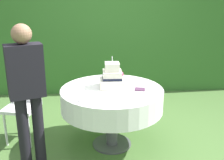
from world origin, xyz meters
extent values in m
plane|color=#476B33|center=(0.00, 0.00, 0.00)|extent=(20.00, 20.00, 0.00)
cube|color=#336628|center=(0.00, 2.28, 1.17)|extent=(6.63, 0.64, 2.33)
cylinder|color=#4C4C51|center=(0.00, 0.00, 0.01)|extent=(0.50, 0.50, 0.02)
cylinder|color=#4C4C51|center=(0.00, 0.00, 0.37)|extent=(0.15, 0.15, 0.74)
cylinder|color=brown|center=(0.00, 0.00, 0.75)|extent=(1.23, 1.23, 0.03)
cylinder|color=white|center=(0.00, 0.00, 0.63)|extent=(1.26, 1.26, 0.27)
cube|color=silver|center=(0.01, 0.08, 0.82)|extent=(0.31, 0.31, 0.10)
cube|color=silver|center=(0.01, 0.08, 0.92)|extent=(0.24, 0.24, 0.10)
cube|color=black|center=(0.01, 0.08, 0.89)|extent=(0.24, 0.24, 0.03)
cube|color=silver|center=(0.01, 0.08, 1.02)|extent=(0.18, 0.18, 0.10)
sphere|color=#D13866|center=(0.13, 0.19, 0.89)|extent=(0.07, 0.07, 0.07)
cylinder|color=silver|center=(0.01, 0.08, 1.11)|extent=(0.01, 0.01, 0.08)
cylinder|color=white|center=(-0.24, -0.19, 0.77)|extent=(0.13, 0.13, 0.01)
cylinder|color=white|center=(0.10, 0.38, 0.77)|extent=(0.11, 0.11, 0.01)
cylinder|color=white|center=(0.27, 0.26, 0.77)|extent=(0.13, 0.13, 0.01)
cylinder|color=white|center=(-0.34, -0.37, 0.77)|extent=(0.10, 0.10, 0.01)
cube|color=#4C2D47|center=(0.34, -0.06, 0.77)|extent=(0.14, 0.14, 0.01)
cylinder|color=white|center=(-1.35, 0.08, 0.23)|extent=(0.03, 0.03, 0.45)
cylinder|color=white|center=(-1.04, 0.00, 0.23)|extent=(0.03, 0.03, 0.45)
cylinder|color=white|center=(-1.28, 0.39, 0.23)|extent=(0.03, 0.03, 0.45)
cylinder|color=white|center=(-0.96, 0.31, 0.23)|extent=(0.03, 0.03, 0.45)
cube|color=white|center=(-1.16, 0.19, 0.47)|extent=(0.49, 0.49, 0.04)
cube|color=white|center=(-1.11, 0.37, 0.69)|extent=(0.40, 0.14, 0.40)
cylinder|color=black|center=(-0.99, -0.43, 0.42)|extent=(0.12, 0.12, 0.85)
cylinder|color=black|center=(-0.84, -0.38, 0.42)|extent=(0.12, 0.12, 0.85)
cube|color=black|center=(-0.91, -0.41, 1.12)|extent=(0.41, 0.32, 0.55)
sphere|color=#8C664C|center=(-0.91, -0.41, 1.50)|extent=(0.20, 0.20, 0.20)
camera|label=1|loc=(-0.23, -3.10, 1.86)|focal=43.33mm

